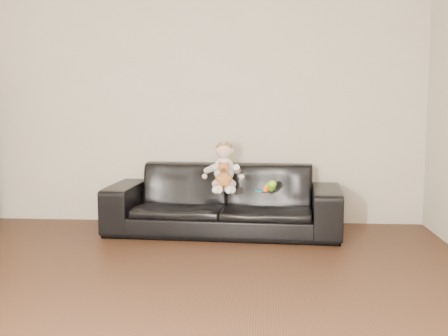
# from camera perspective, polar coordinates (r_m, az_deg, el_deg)

# --- Properties ---
(floor) EXTENTS (5.50, 5.50, 0.00)m
(floor) POSITION_cam_1_polar(r_m,az_deg,el_deg) (3.55, -9.72, -14.69)
(floor) COLOR #3F2416
(floor) RESTS_ON ground
(wall_back) EXTENTS (5.00, 0.00, 5.00)m
(wall_back) POSITION_cam_1_polar(r_m,az_deg,el_deg) (6.01, -3.76, 6.82)
(wall_back) COLOR beige
(wall_back) RESTS_ON ground
(sofa) EXTENTS (2.33, 1.03, 0.66)m
(sofa) POSITION_cam_1_polar(r_m,az_deg,el_deg) (5.55, -0.05, -3.20)
(sofa) COLOR black
(sofa) RESTS_ON floor
(baby) EXTENTS (0.36, 0.43, 0.47)m
(baby) POSITION_cam_1_polar(r_m,az_deg,el_deg) (5.39, -0.01, -0.14)
(baby) COLOR silver
(baby) RESTS_ON sofa
(teddy_bear) EXTENTS (0.14, 0.15, 0.24)m
(teddy_bear) POSITION_cam_1_polar(r_m,az_deg,el_deg) (5.25, -0.01, -0.73)
(teddy_bear) COLOR #A96630
(teddy_bear) RESTS_ON sofa
(toy_green) EXTENTS (0.14, 0.15, 0.09)m
(toy_green) POSITION_cam_1_polar(r_m,az_deg,el_deg) (5.38, 4.71, -1.95)
(toy_green) COLOR #81D619
(toy_green) RESTS_ON sofa
(toy_rattle) EXTENTS (0.07, 0.07, 0.06)m
(toy_rattle) POSITION_cam_1_polar(r_m,az_deg,el_deg) (5.29, 4.25, -2.22)
(toy_rattle) COLOR #CE4718
(toy_rattle) RESTS_ON sofa
(toy_blue_disc) EXTENTS (0.13, 0.13, 0.01)m
(toy_blue_disc) POSITION_cam_1_polar(r_m,az_deg,el_deg) (5.39, 3.74, -2.31)
(toy_blue_disc) COLOR #1A9AD4
(toy_blue_disc) RESTS_ON sofa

